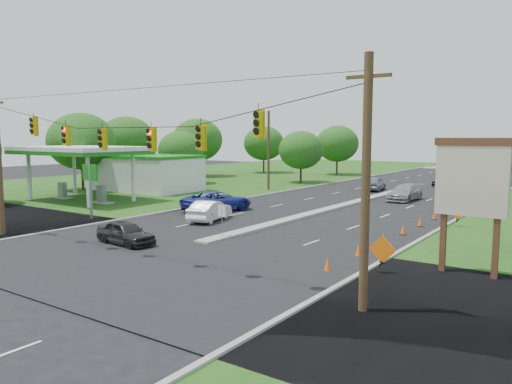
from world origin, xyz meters
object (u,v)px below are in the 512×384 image
Objects in this scene: black_sedan at (126,233)px; white_sedan at (210,211)px; gas_station at (136,169)px; blue_pickup at (217,201)px; pylon_sign at (480,187)px.

white_sedan is (-1.32, 8.99, 0.06)m from black_sedan.
blue_pickup is at bearing -19.34° from gas_station.
black_sedan is 9.08m from white_sedan.
white_sedan is 0.75× the size of blue_pickup.
black_sedan is at bearing 83.83° from white_sedan.
gas_station is 3.26× the size of blue_pickup.
blue_pickup is at bearing 158.97° from pylon_sign.
pylon_sign is 18.69m from black_sedan.
gas_station reaches higher than blue_pickup.
blue_pickup reaches higher than white_sedan.
pylon_sign is at bearing -69.95° from black_sedan.
pylon_sign reaches higher than white_sedan.
blue_pickup is (-21.67, 8.33, -3.16)m from pylon_sign.
pylon_sign is 23.43m from blue_pickup.
gas_station is 21.27m from white_sedan.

